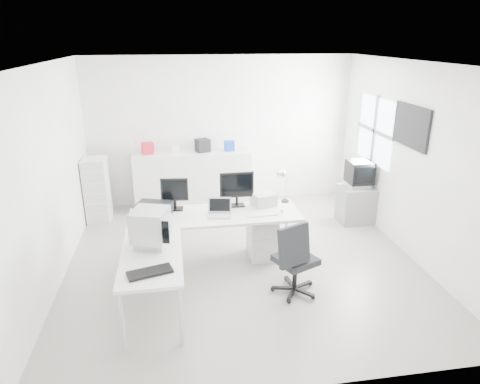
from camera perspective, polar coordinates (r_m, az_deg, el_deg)
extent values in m
cube|color=beige|center=(6.40, 0.29, -9.06)|extent=(5.00, 5.00, 0.01)
cube|color=white|center=(5.59, 0.34, 16.86)|extent=(5.00, 5.00, 0.01)
cube|color=white|center=(8.24, -2.55, 8.07)|extent=(5.00, 0.02, 2.80)
cube|color=white|center=(5.99, -24.04, 1.64)|extent=(0.02, 5.00, 2.80)
cube|color=white|center=(6.71, 21.94, 3.79)|extent=(0.02, 5.00, 2.80)
cube|color=silver|center=(6.39, 2.97, -6.06)|extent=(0.40, 0.50, 0.60)
cube|color=black|center=(6.11, -11.42, -2.27)|extent=(0.56, 0.49, 0.17)
cube|color=silver|center=(6.02, 2.98, -3.00)|extent=(0.44, 0.17, 0.02)
sphere|color=silver|center=(6.12, 5.64, -2.48)|extent=(0.05, 0.05, 0.05)
cube|color=#B6B6B6|center=(6.34, 3.19, -0.96)|extent=(0.39, 0.36, 0.18)
cube|color=black|center=(4.70, -11.93, -10.41)|extent=(0.51, 0.31, 0.03)
cube|color=gray|center=(7.81, 15.25, -1.57)|extent=(0.60, 0.49, 0.65)
cube|color=silver|center=(8.17, -6.27, 1.63)|extent=(2.17, 0.54, 1.09)
cube|color=red|center=(8.00, -12.20, 5.70)|extent=(0.24, 0.22, 0.20)
cube|color=silver|center=(7.99, -8.59, 5.69)|extent=(0.15, 0.13, 0.14)
cube|color=black|center=(8.00, -5.01, 6.22)|extent=(0.30, 0.29, 0.24)
cube|color=#163A9F|center=(8.06, -1.44, 6.18)|extent=(0.18, 0.16, 0.18)
cylinder|color=silver|center=(8.06, -14.33, 5.70)|extent=(0.07, 0.07, 0.22)
cube|color=silver|center=(7.92, -18.51, 0.24)|extent=(0.40, 0.47, 1.13)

